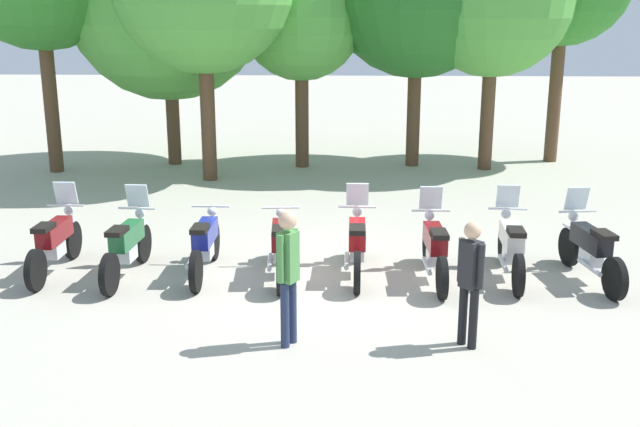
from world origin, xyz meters
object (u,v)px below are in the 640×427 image
object	(u,v)px
motorcycle_1	(127,245)
tree_3	(301,18)
motorcycle_7	(590,249)
motorcycle_3	(280,245)
motorcycle_4	(357,243)
motorcycle_6	(511,246)
person_0	(288,267)
motorcycle_2	(205,244)
person_1	(470,275)
motorcycle_5	(434,248)
motorcycle_0	(55,241)

from	to	relation	value
motorcycle_1	tree_3	size ratio (longest dim) A/B	0.39
motorcycle_7	tree_3	world-z (taller)	tree_3
motorcycle_3	tree_3	bearing A→B (deg)	-3.08
motorcycle_4	motorcycle_1	bearing A→B (deg)	94.07
motorcycle_6	motorcycle_3	bearing A→B (deg)	94.47
motorcycle_3	motorcycle_4	distance (m)	1.21
motorcycle_7	person_0	bearing A→B (deg)	111.10
motorcycle_3	motorcycle_7	bearing A→B (deg)	-94.80
motorcycle_2	tree_3	bearing A→B (deg)	-6.78
motorcycle_3	person_1	bearing A→B (deg)	-138.74
motorcycle_1	motorcycle_3	bearing A→B (deg)	-84.12
motorcycle_5	motorcycle_0	bearing A→B (deg)	87.13
motorcycle_0	motorcycle_1	bearing A→B (deg)	-97.07
person_0	motorcycle_4	bearing A→B (deg)	-79.51
motorcycle_2	motorcycle_5	size ratio (longest dim) A/B	1.00
motorcycle_5	person_1	world-z (taller)	person_1
motorcycle_5	tree_3	xyz separation A→B (m)	(-2.62, 8.88, 3.40)
motorcycle_1	person_1	world-z (taller)	person_1
motorcycle_1	motorcycle_7	world-z (taller)	same
motorcycle_7	motorcycle_3	bearing A→B (deg)	81.36
motorcycle_3	person_1	xyz separation A→B (m)	(2.57, -2.51, 0.43)
motorcycle_5	motorcycle_1	bearing A→B (deg)	88.63
motorcycle_0	motorcycle_1	distance (m)	1.22
motorcycle_7	person_1	bearing A→B (deg)	129.48
motorcycle_0	motorcycle_4	distance (m)	4.82
person_0	person_1	distance (m)	2.23
motorcycle_1	motorcycle_5	size ratio (longest dim) A/B	1.00
motorcycle_4	motorcycle_0	bearing A→B (deg)	91.40
motorcycle_0	person_1	world-z (taller)	person_1
motorcycle_3	motorcycle_7	distance (m)	4.81
motorcycle_5	motorcycle_4	bearing A→B (deg)	79.15
motorcycle_4	motorcycle_6	world-z (taller)	same
motorcycle_2	person_0	size ratio (longest dim) A/B	1.26
motorcycle_0	person_0	bearing A→B (deg)	-123.22
motorcycle_1	motorcycle_4	distance (m)	3.62
person_0	motorcycle_5	bearing A→B (deg)	-101.37
motorcycle_0	motorcycle_5	distance (m)	6.02
tree_3	motorcycle_1	bearing A→B (deg)	-103.80
motorcycle_2	motorcycle_4	size ratio (longest dim) A/B	1.00
motorcycle_0	motorcycle_3	xyz separation A→B (m)	(3.61, -0.02, -0.01)
motorcycle_7	tree_3	bearing A→B (deg)	21.34
motorcycle_1	motorcycle_2	distance (m)	1.21
motorcycle_5	motorcycle_7	size ratio (longest dim) A/B	1.00
motorcycle_4	person_1	bearing A→B (deg)	-152.22
motorcycle_7	person_0	distance (m)	5.16
motorcycle_5	person_1	distance (m)	2.47
tree_3	motorcycle_3	bearing A→B (deg)	-88.63
motorcycle_0	tree_3	bearing A→B (deg)	-21.34
motorcycle_4	motorcycle_6	distance (m)	2.41
motorcycle_3	motorcycle_6	xyz separation A→B (m)	(3.62, 0.08, 0.01)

